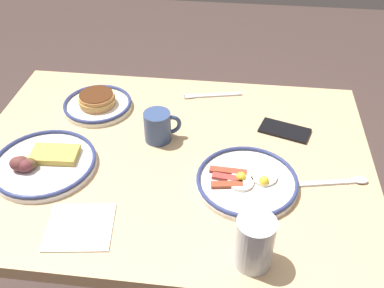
{
  "coord_description": "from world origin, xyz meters",
  "views": [
    {
      "loc": [
        -0.17,
        0.91,
        1.51
      ],
      "look_at": [
        -0.06,
        -0.02,
        0.76
      ],
      "focal_mm": 41.32,
      "sensor_mm": 36.0,
      "label": 1
    }
  ],
  "objects": [
    {
      "name": "dining_table",
      "position": [
        0.0,
        0.0,
        0.64
      ],
      "size": [
        1.1,
        0.81,
        0.73
      ],
      "color": "tan",
      "rests_on": "ground_plane"
    },
    {
      "name": "drinking_glass",
      "position": [
        -0.23,
        0.32,
        0.78
      ],
      "size": [
        0.08,
        0.08,
        0.12
      ],
      "color": "silver",
      "rests_on": "dining_table"
    },
    {
      "name": "paper_napkin",
      "position": [
        0.16,
        0.28,
        0.73
      ],
      "size": [
        0.17,
        0.16,
        0.0
      ],
      "primitive_type": "cube",
      "rotation": [
        0.0,
        0.0,
        0.13
      ],
      "color": "white",
      "rests_on": "dining_table"
    },
    {
      "name": "plate_far_companion",
      "position": [
        -0.21,
        0.09,
        0.74
      ],
      "size": [
        0.26,
        0.26,
        0.04
      ],
      "color": "silver",
      "rests_on": "dining_table"
    },
    {
      "name": "plate_near_main",
      "position": [
        0.26,
        -0.2,
        0.74
      ],
      "size": [
        0.21,
        0.21,
        0.05
      ],
      "color": "silver",
      "rests_on": "dining_table"
    },
    {
      "name": "fork_near",
      "position": [
        -0.09,
        -0.31,
        0.73
      ],
      "size": [
        0.19,
        0.06,
        0.01
      ],
      "color": "silver",
      "rests_on": "dining_table"
    },
    {
      "name": "cell_phone",
      "position": [
        -0.32,
        -0.15,
        0.73
      ],
      "size": [
        0.16,
        0.11,
        0.01
      ],
      "primitive_type": "cube",
      "rotation": [
        0.0,
        0.0,
        -0.31
      ],
      "color": "black",
      "rests_on": "dining_table"
    },
    {
      "name": "coffee_mug",
      "position": [
        0.04,
        -0.07,
        0.77
      ],
      "size": [
        0.11,
        0.08,
        0.09
      ],
      "color": "#334772",
      "rests_on": "dining_table"
    },
    {
      "name": "plate_center_pancakes",
      "position": [
        0.32,
        0.09,
        0.74
      ],
      "size": [
        0.28,
        0.28,
        0.05
      ],
      "color": "white",
      "rests_on": "dining_table"
    },
    {
      "name": "tea_spoon",
      "position": [
        -0.46,
        0.05,
        0.73
      ],
      "size": [
        0.18,
        0.05,
        0.01
      ],
      "color": "silver",
      "rests_on": "dining_table"
    }
  ]
}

